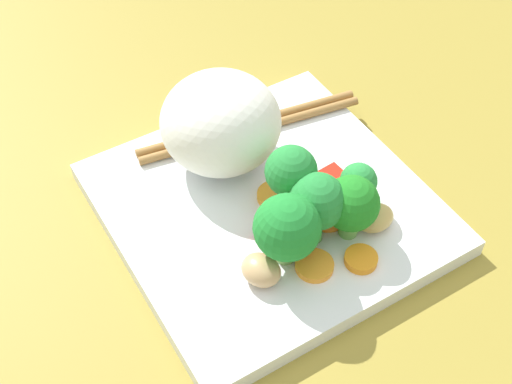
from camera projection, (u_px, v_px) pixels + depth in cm
name	position (u px, v px, depth cm)	size (l,w,h in cm)	color
ground_plane	(267.00, 222.00, 56.69)	(110.00, 110.00, 2.00)	olive
square_plate	(267.00, 208.00, 55.33)	(23.99, 23.99, 1.63)	white
rice_mound	(221.00, 123.00, 54.89)	(9.75, 9.55, 8.11)	white
broccoli_floret_0	(351.00, 205.00, 50.48)	(4.27, 4.27, 5.38)	#71B857
broccoli_floret_1	(358.00, 182.00, 52.47)	(2.91, 2.91, 4.26)	#77B855
broccoli_floret_2	(287.00, 229.00, 47.89)	(4.86, 4.86, 6.59)	#6DA452
broccoli_floret_3	(317.00, 203.00, 49.80)	(4.28, 4.28, 6.05)	#549C47
broccoli_floret_4	(291.00, 174.00, 51.08)	(3.97, 3.97, 6.46)	#589649
carrot_slice_0	(327.00, 215.00, 53.35)	(3.01, 3.01, 0.70)	orange
carrot_slice_1	(361.00, 259.00, 50.59)	(2.48, 2.48, 0.63)	orange
carrot_slice_2	(314.00, 266.00, 50.26)	(2.85, 2.85, 0.54)	orange
carrot_slice_3	(271.00, 192.00, 55.04)	(2.88, 2.88, 0.56)	orange
pepper_chunk_0	(284.00, 230.00, 51.54)	(3.06, 3.01, 1.95)	red
pepper_chunk_1	(331.00, 187.00, 54.54)	(2.78, 2.75, 1.80)	red
chicken_piece_0	(375.00, 218.00, 52.49)	(3.10, 2.47, 1.73)	tan
chicken_piece_1	(261.00, 270.00, 49.12)	(3.05, 2.56, 1.97)	tan
chopstick_pair	(250.00, 126.00, 60.00)	(20.30, 5.46, 0.75)	olive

